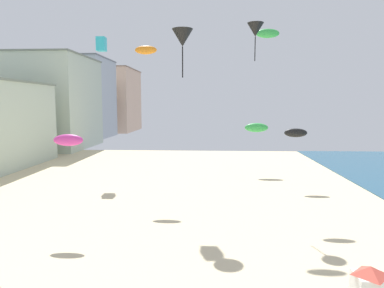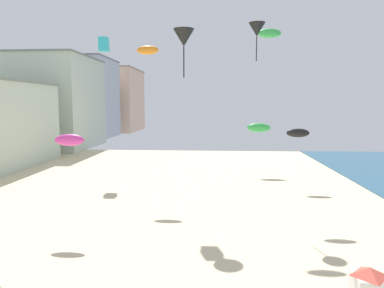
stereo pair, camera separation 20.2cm
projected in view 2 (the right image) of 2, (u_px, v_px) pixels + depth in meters
boardwalk_hotel_far at (47, 102)px, 69.60m from camera, size 18.18×18.48×17.85m
boardwalk_hotel_distant at (86, 98)px, 90.26m from camera, size 13.56×17.49×20.17m
boardwalk_hotel_furthest at (111, 100)px, 112.67m from camera, size 17.45×21.85×19.61m
lifeguard_stand at (369, 285)px, 13.27m from camera, size 1.10×1.10×2.55m
kite_black_delta at (257, 30)px, 27.94m from camera, size 1.32×1.32×2.99m
kite_magenta_parafoil at (69, 140)px, 23.72m from camera, size 2.03×0.56×0.79m
kite_orange_parafoil at (148, 50)px, 33.75m from camera, size 2.12×0.59×0.82m
kite_black_parafoil at (298, 133)px, 35.97m from camera, size 2.33×0.65×0.91m
kite_black_delta_2 at (184, 38)px, 27.07m from camera, size 1.62×1.62×3.69m
kite_green_parafoil at (259, 128)px, 43.34m from camera, size 2.87×0.80×1.12m
kite_green_parafoil_3 at (269, 33)px, 30.51m from camera, size 2.03×0.57×0.79m
kite_cyan_box at (104, 44)px, 42.12m from camera, size 1.05×1.05×1.64m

